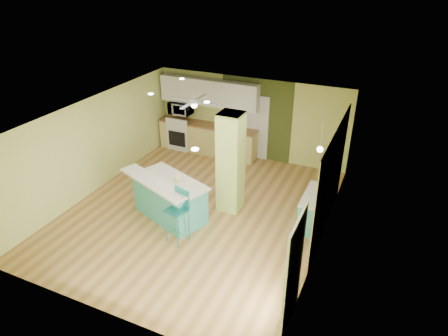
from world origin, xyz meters
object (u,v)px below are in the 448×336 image
Objects in this scene: bar_stool at (179,207)px; canister at (178,179)px; peninsula at (169,198)px; side_counter at (314,209)px; fruit_bowl at (225,127)px.

canister is at bearing 136.80° from bar_stool.
peninsula reaches higher than canister.
canister is at bearing -161.30° from side_counter.
fruit_bowl is at bearing 96.02° from canister.
bar_stool reaches higher than canister.
peninsula reaches higher than fruit_bowl.
side_counter is 7.62× the size of canister.
peninsula is 13.83× the size of canister.
fruit_bowl is at bearing 143.51° from side_counter.
peninsula is 7.65× the size of fruit_bowl.
side_counter is at bearing 40.55° from peninsula.
peninsula is 3.64m from fruit_bowl.
bar_stool reaches higher than side_counter.
fruit_bowl is at bearing 117.03° from bar_stool.
bar_stool is at bearing -23.40° from peninsula.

